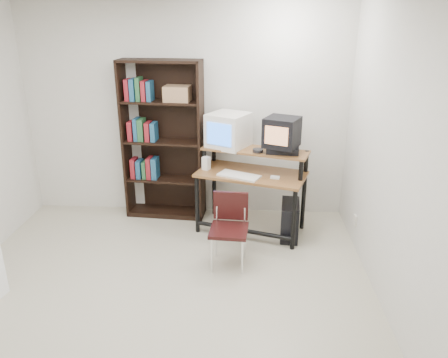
# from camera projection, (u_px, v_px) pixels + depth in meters

# --- Properties ---
(floor) EXTENTS (4.00, 4.00, 0.01)m
(floor) POSITION_uv_depth(u_px,v_px,m) (160.00, 301.00, 3.99)
(floor) COLOR beige
(floor) RESTS_ON ground
(back_wall) EXTENTS (4.00, 0.01, 2.60)m
(back_wall) POSITION_uv_depth(u_px,v_px,m) (185.00, 113.00, 5.39)
(back_wall) COLOR silver
(back_wall) RESTS_ON floor
(front_wall) EXTENTS (4.00, 0.01, 2.60)m
(front_wall) POSITION_uv_depth(u_px,v_px,m) (41.00, 339.00, 1.66)
(front_wall) COLOR silver
(front_wall) RESTS_ON floor
(right_wall) EXTENTS (0.01, 4.00, 2.60)m
(right_wall) POSITION_uv_depth(u_px,v_px,m) (404.00, 171.00, 3.42)
(right_wall) COLOR silver
(right_wall) RESTS_ON floor
(computer_desk) EXTENTS (1.36, 0.96, 0.98)m
(computer_desk) POSITION_uv_depth(u_px,v_px,m) (252.00, 176.00, 5.06)
(computer_desk) COLOR brown
(computer_desk) RESTS_ON floor
(crt_monitor) EXTENTS (0.57, 0.57, 0.40)m
(crt_monitor) POSITION_uv_depth(u_px,v_px,m) (229.00, 130.00, 5.11)
(crt_monitor) COLOR silver
(crt_monitor) RESTS_ON computer_desk
(vcr) EXTENTS (0.39, 0.30, 0.08)m
(vcr) POSITION_uv_depth(u_px,v_px,m) (283.00, 150.00, 4.93)
(vcr) COLOR black
(vcr) RESTS_ON computer_desk
(crt_tv) EXTENTS (0.46, 0.46, 0.33)m
(crt_tv) POSITION_uv_depth(u_px,v_px,m) (282.00, 132.00, 4.85)
(crt_tv) COLOR black
(crt_tv) RESTS_ON vcr
(cd_spindle) EXTENTS (0.13, 0.13, 0.05)m
(cd_spindle) POSITION_uv_depth(u_px,v_px,m) (258.00, 151.00, 4.93)
(cd_spindle) COLOR #26262B
(cd_spindle) RESTS_ON computer_desk
(keyboard) EXTENTS (0.51, 0.39, 0.03)m
(keyboard) POSITION_uv_depth(u_px,v_px,m) (239.00, 176.00, 4.91)
(keyboard) COLOR silver
(keyboard) RESTS_ON computer_desk
(mousepad) EXTENTS (0.27, 0.25, 0.01)m
(mousepad) POSITION_uv_depth(u_px,v_px,m) (275.00, 179.00, 4.86)
(mousepad) COLOR black
(mousepad) RESTS_ON computer_desk
(mouse) EXTENTS (0.11, 0.08, 0.03)m
(mouse) POSITION_uv_depth(u_px,v_px,m) (275.00, 178.00, 4.85)
(mouse) COLOR white
(mouse) RESTS_ON mousepad
(desk_speaker) EXTENTS (0.11, 0.10, 0.17)m
(desk_speaker) POSITION_uv_depth(u_px,v_px,m) (206.00, 164.00, 5.11)
(desk_speaker) COLOR silver
(desk_speaker) RESTS_ON computer_desk
(pc_tower) EXTENTS (0.24, 0.47, 0.42)m
(pc_tower) POSITION_uv_depth(u_px,v_px,m) (290.00, 220.00, 5.06)
(pc_tower) COLOR black
(pc_tower) RESTS_ON floor
(school_chair) EXTENTS (0.40, 0.40, 0.75)m
(school_chair) POSITION_uv_depth(u_px,v_px,m) (230.00, 223.00, 4.44)
(school_chair) COLOR black
(school_chair) RESTS_ON floor
(bookshelf) EXTENTS (1.00, 0.40, 1.96)m
(bookshelf) POSITION_uv_depth(u_px,v_px,m) (163.00, 139.00, 5.38)
(bookshelf) COLOR black
(bookshelf) RESTS_ON floor
(wall_outlet) EXTENTS (0.02, 0.08, 0.12)m
(wall_outlet) POSITION_uv_depth(u_px,v_px,m) (355.00, 220.00, 4.85)
(wall_outlet) COLOR beige
(wall_outlet) RESTS_ON right_wall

